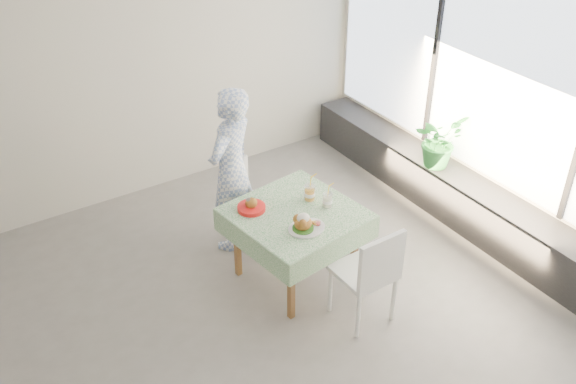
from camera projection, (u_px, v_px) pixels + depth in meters
floor at (233, 328)px, 5.49m from camera, size 6.00×6.00×0.00m
ceiling at (212, 0)px, 3.97m from camera, size 6.00×6.00×0.00m
wall_back at (108, 78)px, 6.49m from camera, size 6.00×0.02×2.80m
wall_right at (504, 98)px, 6.09m from camera, size 0.02×5.00×2.80m
window_pane at (506, 74)px, 5.94m from camera, size 0.01×4.80×2.18m
window_ledge at (470, 205)px, 6.62m from camera, size 0.40×4.80×0.50m
cafe_table at (296, 238)px, 5.80m from camera, size 1.17×1.17×0.74m
chair_far at (249, 216)px, 6.44m from camera, size 0.51×0.51×0.83m
chair_near at (363, 290)px, 5.45m from camera, size 0.46×0.46×0.95m
diner at (231, 170)px, 6.07m from camera, size 0.73×0.65×1.67m
main_dish at (305, 225)px, 5.39m from camera, size 0.33×0.33×0.17m
juice_cup_orange at (310, 193)px, 5.78m from camera, size 0.10×0.10×0.29m
juice_cup_lemonade at (327, 200)px, 5.69m from camera, size 0.09×0.09×0.26m
second_dish at (251, 206)px, 5.66m from camera, size 0.25×0.25×0.12m
potted_plant at (439, 141)px, 6.67m from camera, size 0.58×0.52×0.57m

